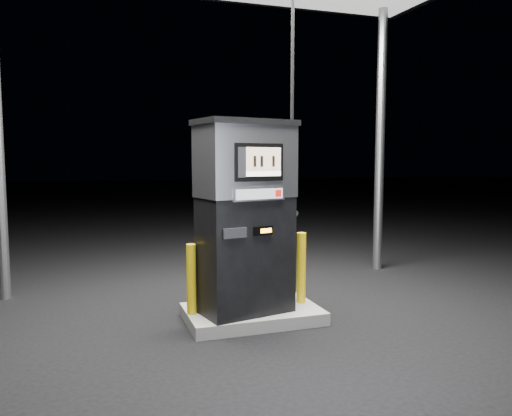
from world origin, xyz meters
name	(u,v)px	position (x,y,z in m)	size (l,w,h in m)	color
ground	(252,320)	(0.00, 0.00, 0.00)	(80.00, 80.00, 0.00)	black
pump_island	(252,314)	(0.00, 0.00, 0.07)	(1.60, 1.00, 0.15)	slate
fuel_dispenser	(246,215)	(-0.11, -0.10, 1.30)	(1.29, 0.88, 4.65)	black
bollard_left	(191,279)	(-0.74, 0.02, 0.56)	(0.11, 0.11, 0.82)	yellow
bollard_right	(301,268)	(0.67, 0.05, 0.59)	(0.12, 0.12, 0.88)	yellow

